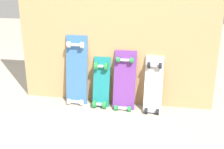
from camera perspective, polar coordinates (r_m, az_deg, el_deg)
ground_plane at (r=2.76m, az=0.28°, el=-6.18°), size 12.00×12.00×0.00m
plywood_wall_panel at (r=2.58m, az=0.61°, el=13.50°), size 1.90×0.04×1.85m
skateboard_blue at (r=2.72m, az=-7.40°, el=0.21°), size 0.21×0.17×0.74m
skateboard_teal at (r=2.67m, az=-2.29°, el=-2.22°), size 0.16×0.19×0.54m
skateboard_purple at (r=2.61m, az=2.58°, el=-1.98°), size 0.21×0.20×0.62m
skateboard_white at (r=2.59m, az=8.58°, el=-2.82°), size 0.17×0.22×0.58m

